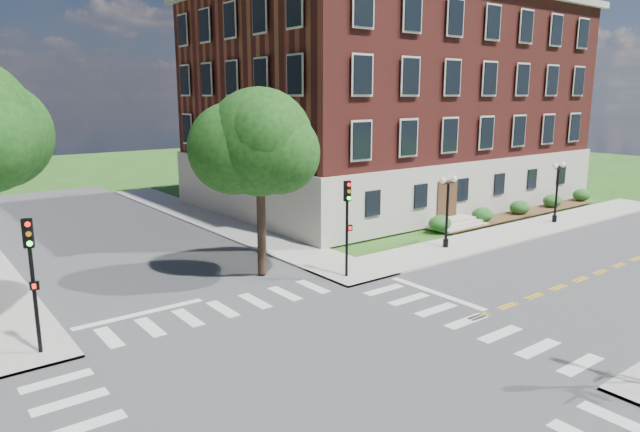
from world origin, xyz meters
TOP-DOWN VIEW (x-y plane):
  - ground at (0.00, 0.00)m, footprint 160.00×160.00m
  - road_ew at (0.00, 0.00)m, footprint 90.00×12.00m
  - road_ns at (0.00, 0.00)m, footprint 12.00×90.00m
  - sidewalk_ne at (15.38, 15.38)m, footprint 34.00×34.00m
  - crosswalk_east at (7.20, 0.00)m, footprint 2.20×10.20m
  - stop_bar_east at (8.80, 3.00)m, footprint 0.40×5.50m
  - main_building at (24.00, 21.99)m, footprint 30.60×22.40m
  - shrub_row at (27.00, 10.80)m, footprint 18.00×2.00m
  - tree_d at (3.83, 10.16)m, footprint 5.27×5.27m
  - traffic_signal_ne at (6.94, 7.23)m, footprint 0.36×0.42m
  - traffic_signal_nw at (-7.17, 7.14)m, footprint 0.38×0.46m
  - twin_lamp_west at (15.21, 7.92)m, footprint 1.36×0.36m
  - twin_lamp_east at (26.72, 7.76)m, footprint 1.36×0.36m

SIDE VIEW (x-z plane):
  - ground at x=0.00m, z-range 0.00..0.00m
  - crosswalk_east at x=7.20m, z-range -0.01..0.01m
  - stop_bar_east at x=8.80m, z-range 0.00..0.00m
  - shrub_row at x=27.00m, z-range -0.65..0.65m
  - road_ew at x=0.00m, z-range 0.00..0.01m
  - road_ns at x=0.00m, z-range 0.00..0.01m
  - sidewalk_ne at x=15.38m, z-range 0.00..0.12m
  - twin_lamp_west at x=15.21m, z-range 0.41..4.64m
  - twin_lamp_east at x=26.72m, z-range 0.41..4.64m
  - traffic_signal_ne at x=6.94m, z-range 0.79..5.59m
  - traffic_signal_nw at x=-7.17m, z-range 0.79..5.59m
  - tree_d at x=3.83m, z-range 2.10..11.37m
  - main_building at x=24.00m, z-range 0.09..16.59m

